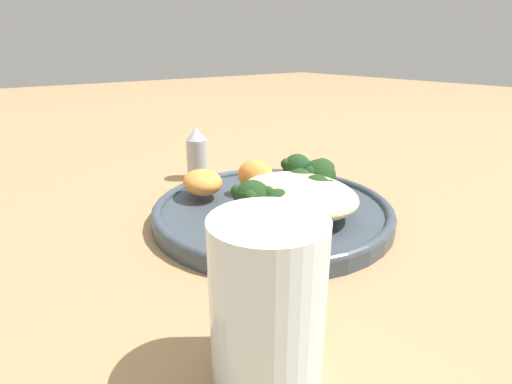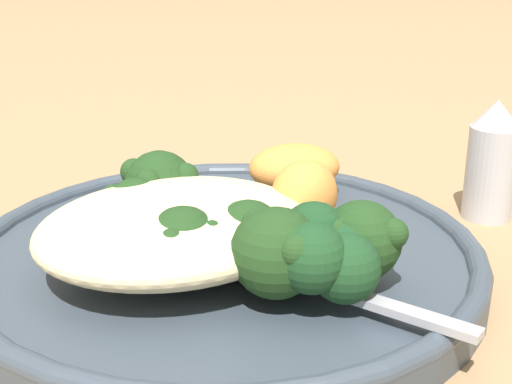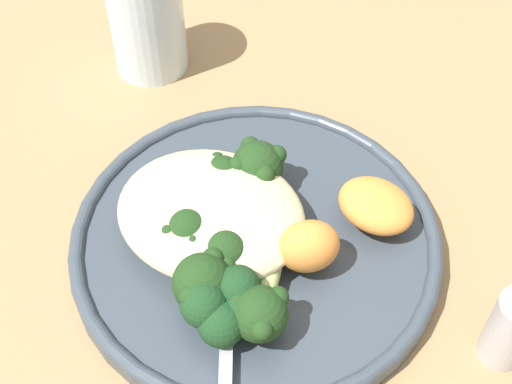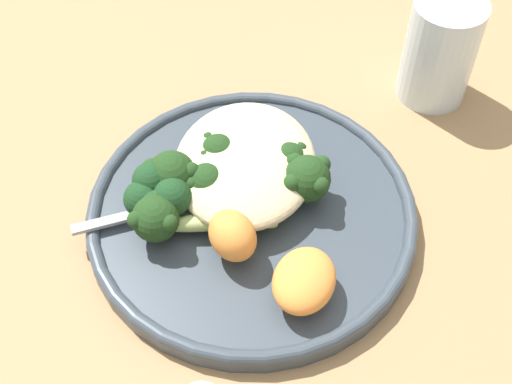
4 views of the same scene
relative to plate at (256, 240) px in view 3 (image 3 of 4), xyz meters
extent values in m
plane|color=#9E7A51|center=(0.01, -0.01, -0.01)|extent=(4.00, 4.00, 0.00)
cylinder|color=#38424C|center=(0.00, 0.00, 0.00)|extent=(0.29, 0.29, 0.02)
torus|color=#38424C|center=(0.00, 0.00, 0.00)|extent=(0.29, 0.29, 0.01)
ellipsoid|color=beige|center=(-0.03, -0.01, 0.03)|extent=(0.14, 0.12, 0.03)
ellipsoid|color=#ADC675|center=(0.01, 0.02, 0.02)|extent=(0.06, 0.06, 0.02)
sphere|color=#1E3D19|center=(-0.02, 0.04, 0.03)|extent=(0.04, 0.04, 0.04)
sphere|color=#1E3D19|center=(-0.01, 0.06, 0.04)|extent=(0.02, 0.02, 0.02)
sphere|color=#1E3D19|center=(-0.03, 0.06, 0.04)|extent=(0.02, 0.02, 0.02)
sphere|color=#1E3D19|center=(-0.03, 0.03, 0.04)|extent=(0.02, 0.02, 0.02)
sphere|color=#1E3D19|center=(-0.01, 0.03, 0.04)|extent=(0.02, 0.02, 0.02)
ellipsoid|color=#ADC675|center=(-0.01, 0.02, 0.02)|extent=(0.07, 0.03, 0.02)
sphere|color=#1E3D19|center=(-0.04, 0.03, 0.03)|extent=(0.03, 0.03, 0.03)
sphere|color=#1E3D19|center=(-0.03, 0.04, 0.03)|extent=(0.01, 0.01, 0.01)
sphere|color=#1E3D19|center=(-0.05, 0.04, 0.03)|extent=(0.01, 0.01, 0.01)
sphere|color=#1E3D19|center=(-0.05, 0.02, 0.03)|extent=(0.01, 0.01, 0.01)
sphere|color=#1E3D19|center=(-0.03, 0.02, 0.03)|extent=(0.01, 0.01, 0.01)
ellipsoid|color=#ADC675|center=(0.00, 0.01, 0.02)|extent=(0.07, 0.03, 0.02)
sphere|color=#1E3D19|center=(-0.04, 0.00, 0.03)|extent=(0.03, 0.03, 0.03)
sphere|color=#1E3D19|center=(-0.03, 0.01, 0.03)|extent=(0.01, 0.01, 0.01)
sphere|color=#1E3D19|center=(-0.05, 0.00, 0.03)|extent=(0.01, 0.01, 0.01)
sphere|color=#1E3D19|center=(-0.03, -0.01, 0.03)|extent=(0.01, 0.01, 0.01)
ellipsoid|color=#ADC675|center=(-0.01, -0.01, 0.02)|extent=(0.07, 0.06, 0.01)
sphere|color=#1E3D19|center=(-0.04, -0.03, 0.03)|extent=(0.04, 0.04, 0.04)
sphere|color=#1E3D19|center=(-0.03, -0.02, 0.04)|extent=(0.01, 0.01, 0.01)
sphere|color=#1E3D19|center=(-0.05, -0.02, 0.04)|extent=(0.01, 0.01, 0.01)
sphere|color=#1E3D19|center=(-0.05, -0.04, 0.04)|extent=(0.01, 0.01, 0.01)
sphere|color=#1E3D19|center=(-0.03, -0.04, 0.04)|extent=(0.01, 0.01, 0.01)
ellipsoid|color=#ADC675|center=(0.01, -0.01, 0.02)|extent=(0.04, 0.06, 0.02)
sphere|color=#1E3D19|center=(-0.01, -0.04, 0.03)|extent=(0.04, 0.04, 0.04)
sphere|color=#1E3D19|center=(0.00, -0.03, 0.03)|extent=(0.01, 0.01, 0.01)
sphere|color=#1E3D19|center=(-0.02, -0.04, 0.03)|extent=(0.01, 0.01, 0.01)
sphere|color=#1E3D19|center=(0.00, -0.05, 0.03)|extent=(0.01, 0.01, 0.01)
ellipsoid|color=#ADC675|center=(0.01, -0.02, 0.02)|extent=(0.05, 0.10, 0.02)
sphere|color=#1E3D19|center=(-0.01, -0.07, 0.03)|extent=(0.04, 0.04, 0.04)
sphere|color=#1E3D19|center=(-0.01, -0.05, 0.04)|extent=(0.02, 0.02, 0.02)
sphere|color=#1E3D19|center=(-0.01, -0.09, 0.04)|extent=(0.02, 0.02, 0.02)
ellipsoid|color=#ADC675|center=(0.02, -0.02, 0.02)|extent=(0.04, 0.10, 0.02)
sphere|color=#1E3D19|center=(0.04, -0.07, 0.03)|extent=(0.04, 0.04, 0.04)
sphere|color=#1E3D19|center=(0.04, -0.06, 0.04)|extent=(0.01, 0.01, 0.01)
sphere|color=#1E3D19|center=(0.02, -0.07, 0.04)|extent=(0.01, 0.01, 0.01)
sphere|color=#1E3D19|center=(0.04, -0.09, 0.04)|extent=(0.01, 0.01, 0.01)
ellipsoid|color=orange|center=(0.08, 0.05, 0.03)|extent=(0.07, 0.06, 0.03)
ellipsoid|color=orange|center=(0.05, -0.01, 0.03)|extent=(0.06, 0.06, 0.04)
sphere|color=#193D1E|center=(0.02, -0.08, 0.03)|extent=(0.03, 0.03, 0.03)
sphere|color=#193D1E|center=(0.02, -0.06, 0.03)|extent=(0.03, 0.03, 0.03)
sphere|color=#193D1E|center=(0.00, -0.07, 0.03)|extent=(0.03, 0.03, 0.03)
sphere|color=#193D1E|center=(0.00, -0.08, 0.03)|extent=(0.03, 0.03, 0.03)
sphere|color=#193D1E|center=(0.02, -0.09, 0.03)|extent=(0.03, 0.03, 0.03)
cube|color=#A3A3A8|center=(0.03, -0.11, 0.01)|extent=(0.04, 0.07, 0.00)
ellipsoid|color=#A3A3A8|center=(0.01, -0.06, 0.02)|extent=(0.05, 0.05, 0.01)
cylinder|color=silver|center=(-0.18, 0.16, 0.04)|extent=(0.07, 0.07, 0.11)
camera|label=1|loc=(-0.34, 0.29, 0.19)|focal=28.00mm
camera|label=2|loc=(-0.16, -0.32, 0.17)|focal=50.00mm
camera|label=3|loc=(0.13, -0.29, 0.45)|focal=50.00mm
camera|label=4|loc=(0.36, 0.05, 0.50)|focal=50.00mm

